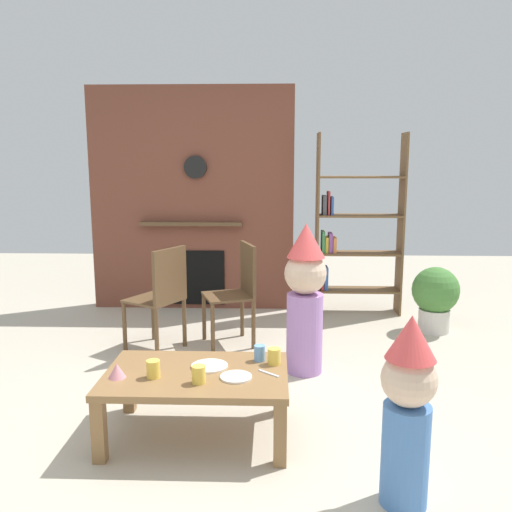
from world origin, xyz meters
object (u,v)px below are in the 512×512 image
object	(u,v)px
paper_cup_near_right	(199,374)
paper_cup_far_left	(259,353)
birthday_cake_slice	(117,371)
potted_plant_tall	(435,296)
child_with_cone_hat	(408,407)
paper_cup_near_left	(153,369)
paper_plate_rear	(236,377)
paper_plate_front	(210,366)
dining_chair_middle	(238,288)
dining_chair_left	(162,293)
paper_cup_center	(274,356)
coffee_table	(196,381)
bookshelf	(352,232)
child_in_pink	(305,295)

from	to	relation	value
paper_cup_near_right	paper_cup_far_left	world-z (taller)	paper_cup_near_right
birthday_cake_slice	potted_plant_tall	size ratio (longest dim) A/B	0.16
child_with_cone_hat	potted_plant_tall	size ratio (longest dim) A/B	1.48
paper_cup_near_left	paper_plate_rear	bearing A→B (deg)	1.13
paper_plate_front	paper_plate_rear	bearing A→B (deg)	-42.68
paper_cup_near_left	birthday_cake_slice	world-z (taller)	paper_cup_near_left
paper_cup_far_left	birthday_cake_slice	size ratio (longest dim) A/B	0.97
paper_plate_rear	dining_chair_middle	distance (m)	1.72
child_with_cone_hat	dining_chair_left	xyz separation A→B (m)	(-1.56, 2.01, 0.02)
paper_plate_front	dining_chair_left	distance (m)	1.46
paper_cup_center	dining_chair_middle	xyz separation A→B (m)	(-0.32, 1.50, 0.06)
coffee_table	paper_cup_far_left	world-z (taller)	paper_cup_far_left
bookshelf	paper_plate_rear	world-z (taller)	bookshelf
child_in_pink	paper_plate_rear	bearing A→B (deg)	11.89
child_with_cone_hat	bookshelf	bearing A→B (deg)	-64.36
coffee_table	child_with_cone_hat	xyz separation A→B (m)	(1.07, -0.60, 0.15)
bookshelf	paper_plate_front	xyz separation A→B (m)	(-1.20, -2.58, -0.47)
dining_chair_left	child_with_cone_hat	bearing A→B (deg)	157.01
child_with_cone_hat	dining_chair_left	distance (m)	2.55
coffee_table	child_with_cone_hat	bearing A→B (deg)	-29.23
dining_chair_left	potted_plant_tall	xyz separation A→B (m)	(2.48, 0.60, -0.16)
paper_cup_center	potted_plant_tall	xyz separation A→B (m)	(1.53, 1.89, -0.09)
coffee_table	paper_cup_center	xyz separation A→B (m)	(0.45, 0.14, 0.11)
paper_cup_near_left	dining_chair_middle	distance (m)	1.76
child_in_pink	paper_cup_near_right	bearing A→B (deg)	5.14
child_in_pink	potted_plant_tall	world-z (taller)	child_in_pink
paper_cup_far_left	dining_chair_middle	world-z (taller)	dining_chair_middle
paper_cup_near_right	dining_chair_middle	world-z (taller)	dining_chair_middle
paper_cup_near_left	child_in_pink	world-z (taller)	child_in_pink
coffee_table	paper_cup_center	size ratio (longest dim) A/B	10.67
paper_cup_near_right	potted_plant_tall	size ratio (longest dim) A/B	0.16
paper_cup_center	birthday_cake_slice	xyz separation A→B (m)	(-0.89, -0.23, -0.01)
paper_cup_center	coffee_table	bearing A→B (deg)	-163.30
paper_cup_near_right	child_in_pink	size ratio (longest dim) A/B	0.09
paper_plate_front	dining_chair_middle	world-z (taller)	dining_chair_middle
paper_cup_center	bookshelf	bearing A→B (deg)	72.03
paper_plate_rear	child_in_pink	distance (m)	1.18
bookshelf	coffee_table	xyz separation A→B (m)	(-1.27, -2.66, -0.54)
paper_cup_near_right	birthday_cake_slice	distance (m)	0.48
birthday_cake_slice	child_with_cone_hat	world-z (taller)	child_with_cone_hat
child_with_cone_hat	paper_plate_front	bearing A→B (deg)	-4.81
paper_plate_front	birthday_cake_slice	world-z (taller)	birthday_cake_slice
coffee_table	paper_cup_center	bearing A→B (deg)	16.70
paper_plate_rear	child_in_pink	bearing A→B (deg)	67.36
paper_plate_rear	dining_chair_middle	world-z (taller)	dining_chair_middle
paper_cup_center	child_with_cone_hat	size ratio (longest dim) A/B	0.11
paper_cup_far_left	bookshelf	bearing A→B (deg)	69.81
coffee_table	paper_cup_center	world-z (taller)	paper_cup_center
paper_plate_front	dining_chair_middle	bearing A→B (deg)	87.58
birthday_cake_slice	dining_chair_middle	bearing A→B (deg)	71.77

